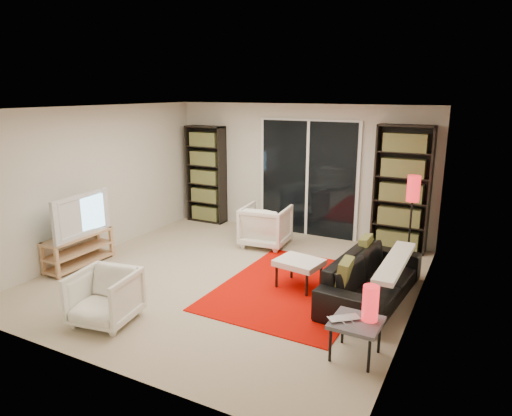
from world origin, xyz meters
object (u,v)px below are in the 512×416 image
object	(u,v)px
ottoman	(299,264)
side_table	(356,325)
armchair_front	(105,297)
bookshelf_left	(206,175)
bookshelf_right	(402,189)
armchair_back	(266,226)
sofa	(372,278)
floor_lamp	(413,198)
tv_stand	(79,249)

from	to	relation	value
ottoman	side_table	distance (m)	1.74
armchair_front	ottoman	xyz separation A→B (m)	(1.62, 1.94, 0.03)
bookshelf_left	side_table	size ratio (longest dim) A/B	3.93
bookshelf_right	side_table	world-z (taller)	bookshelf_right
armchair_back	side_table	bearing A→B (deg)	125.18
armchair_back	armchair_front	size ratio (longest dim) A/B	1.14
bookshelf_left	sofa	world-z (taller)	bookshelf_left
side_table	floor_lamp	bearing A→B (deg)	89.20
bookshelf_left	armchair_back	size ratio (longest dim) A/B	2.49
sofa	floor_lamp	distance (m)	1.60
ottoman	side_table	world-z (taller)	same
floor_lamp	sofa	bearing A→B (deg)	-98.93
ottoman	side_table	xyz separation A→B (m)	(1.15, -1.31, 0.01)
tv_stand	floor_lamp	world-z (taller)	floor_lamp
floor_lamp	ottoman	bearing A→B (deg)	-128.82
armchair_front	side_table	bearing A→B (deg)	3.47
bookshelf_left	bookshelf_right	size ratio (longest dim) A/B	0.93
ottoman	bookshelf_right	bearing A→B (deg)	67.65
bookshelf_right	armchair_front	world-z (taller)	bookshelf_right
sofa	armchair_back	xyz separation A→B (m)	(-2.16, 1.27, 0.07)
side_table	floor_lamp	xyz separation A→B (m)	(0.04, 2.78, 0.73)
bookshelf_right	tv_stand	world-z (taller)	bookshelf_right
floor_lamp	tv_stand	bearing A→B (deg)	-153.01
side_table	bookshelf_left	bearing A→B (deg)	139.42
tv_stand	sofa	bearing A→B (deg)	12.11
tv_stand	armchair_front	distance (m)	2.03
bookshelf_left	side_table	world-z (taller)	bookshelf_left
side_table	sofa	bearing A→B (deg)	97.11
bookshelf_left	sofa	size ratio (longest dim) A/B	0.98
bookshelf_right	side_table	distance (m)	3.58
bookshelf_right	floor_lamp	size ratio (longest dim) A/B	1.48
sofa	floor_lamp	bearing A→B (deg)	-3.79
armchair_front	floor_lamp	xyz separation A→B (m)	(2.81, 3.41, 0.77)
sofa	floor_lamp	size ratio (longest dim) A/B	1.40
bookshelf_right	ottoman	size ratio (longest dim) A/B	3.18
ottoman	floor_lamp	bearing A→B (deg)	51.18
armchair_back	floor_lamp	xyz separation A→B (m)	(2.37, 0.10, 0.73)
bookshelf_right	ottoman	world-z (taller)	bookshelf_right
bookshelf_right	tv_stand	distance (m)	5.23
side_table	floor_lamp	distance (m)	2.88
bookshelf_right	ottoman	xyz separation A→B (m)	(-0.90, -2.20, -0.70)
armchair_front	bookshelf_left	bearing A→B (deg)	98.43
bookshelf_left	sofa	bearing A→B (deg)	-28.11
bookshelf_left	ottoman	xyz separation A→B (m)	(2.95, -2.20, -0.63)
tv_stand	floor_lamp	xyz separation A→B (m)	(4.49, 2.29, 0.82)
tv_stand	bookshelf_right	bearing A→B (deg)	35.58
ottoman	floor_lamp	size ratio (longest dim) A/B	0.47
armchair_front	ottoman	size ratio (longest dim) A/B	1.04
armchair_front	floor_lamp	bearing A→B (deg)	41.22
bookshelf_right	armchair_back	size ratio (longest dim) A/B	2.69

